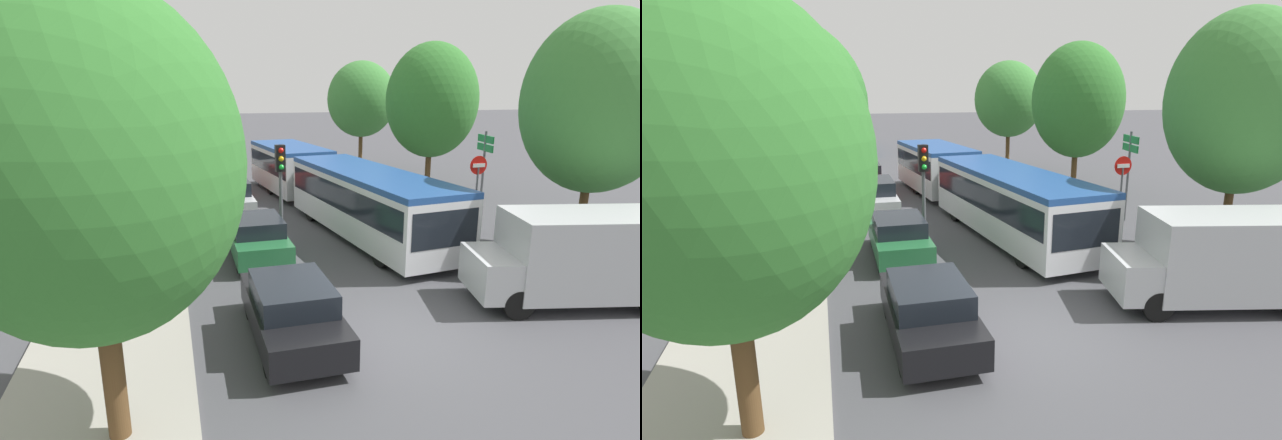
{
  "view_description": "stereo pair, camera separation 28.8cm",
  "coord_description": "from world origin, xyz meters",
  "views": [
    {
      "loc": [
        -4.2,
        -8.95,
        5.23
      ],
      "look_at": [
        0.2,
        5.62,
        1.2
      ],
      "focal_mm": 28.0,
      "sensor_mm": 36.0,
      "label": 1
    },
    {
      "loc": [
        -3.93,
        -9.03,
        5.23
      ],
      "look_at": [
        0.2,
        5.62,
        1.2
      ],
      "focal_mm": 28.0,
      "sensor_mm": 36.0,
      "label": 2
    }
  ],
  "objects": [
    {
      "name": "tree_left_far",
      "position": [
        -5.55,
        16.24,
        4.89
      ],
      "size": [
        5.19,
        5.19,
        7.74
      ],
      "color": "#51381E",
      "rests_on": "ground"
    },
    {
      "name": "ground_plane",
      "position": [
        0.0,
        0.0,
        0.0
      ],
      "size": [
        200.0,
        200.0,
        0.0
      ],
      "primitive_type": "plane",
      "color": "#47474C"
    },
    {
      "name": "articulated_bus",
      "position": [
        2.14,
        10.68,
        1.4
      ],
      "size": [
        3.95,
        16.48,
        2.42
      ],
      "rotation": [
        0.0,
        0.0,
        -1.48
      ],
      "color": "silver",
      "rests_on": "ground"
    },
    {
      "name": "queued_car_silver",
      "position": [
        -1.99,
        11.9,
        0.78
      ],
      "size": [
        1.95,
        4.45,
        1.54
      ],
      "rotation": [
        0.0,
        0.0,
        1.55
      ],
      "color": "#B7BABF",
      "rests_on": "ground"
    },
    {
      "name": "white_van",
      "position": [
        5.33,
        0.34,
        1.24
      ],
      "size": [
        5.32,
        3.09,
        2.31
      ],
      "rotation": [
        0.0,
        0.0,
        2.9
      ],
      "color": "#B7BABF",
      "rests_on": "ground"
    },
    {
      "name": "direction_sign_post",
      "position": [
        7.78,
        8.11,
        2.55
      ],
      "size": [
        0.33,
        1.39,
        3.6
      ],
      "rotation": [
        0.0,
        0.0,
        2.95
      ],
      "color": "#56595E",
      "rests_on": "ground"
    },
    {
      "name": "tree_right_far",
      "position": [
        7.78,
        21.82,
        4.42
      ],
      "size": [
        4.39,
        4.39,
        6.93
      ],
      "color": "#51381E",
      "rests_on": "ground"
    },
    {
      "name": "queued_car_white",
      "position": [
        -2.02,
        22.48,
        0.73
      ],
      "size": [
        1.83,
        4.17,
        1.44
      ],
      "rotation": [
        0.0,
        0.0,
        1.55
      ],
      "color": "white",
      "rests_on": "ground"
    },
    {
      "name": "city_bus_rear",
      "position": [
        -1.96,
        35.57,
        1.41
      ],
      "size": [
        2.78,
        11.38,
        2.44
      ],
      "rotation": [
        0.0,
        0.0,
        1.59
      ],
      "color": "teal",
      "rests_on": "ground"
    },
    {
      "name": "tree_right_near",
      "position": [
        8.06,
        3.31,
        4.67
      ],
      "size": [
        4.39,
        4.39,
        7.51
      ],
      "color": "#51381E",
      "rests_on": "ground"
    },
    {
      "name": "queued_car_red",
      "position": [
        -1.95,
        16.93,
        0.76
      ],
      "size": [
        1.92,
        4.37,
        1.51
      ],
      "rotation": [
        0.0,
        0.0,
        1.55
      ],
      "color": "#B21E19",
      "rests_on": "ground"
    },
    {
      "name": "queued_car_green",
      "position": [
        -1.75,
        6.07,
        0.68
      ],
      "size": [
        1.71,
        3.9,
        1.34
      ],
      "rotation": [
        0.0,
        0.0,
        1.55
      ],
      "color": "#236638",
      "rests_on": "ground"
    },
    {
      "name": "queued_car_black",
      "position": [
        -1.98,
        0.51,
        0.69
      ],
      "size": [
        1.73,
        3.95,
        1.36
      ],
      "rotation": [
        0.0,
        0.0,
        1.55
      ],
      "color": "black",
      "rests_on": "ground"
    },
    {
      "name": "kerb_strip_left",
      "position": [
        -5.65,
        17.79,
        0.07
      ],
      "size": [
        3.2,
        45.57,
        0.14
      ],
      "primitive_type": "cube",
      "color": "#9E998E",
      "rests_on": "ground"
    },
    {
      "name": "tree_right_mid",
      "position": [
        8.36,
        13.62,
        4.63
      ],
      "size": [
        4.51,
        4.51,
        7.43
      ],
      "color": "#51381E",
      "rests_on": "ground"
    },
    {
      "name": "no_entry_sign",
      "position": [
        6.73,
        6.92,
        1.88
      ],
      "size": [
        0.7,
        0.08,
        2.82
      ],
      "rotation": [
        0.0,
        0.0,
        -1.57
      ],
      "color": "#56595E",
      "rests_on": "ground"
    },
    {
      "name": "traffic_light",
      "position": [
        -0.65,
        7.44,
        2.5
      ],
      "size": [
        0.33,
        0.36,
        3.4
      ],
      "rotation": [
        0.0,
        0.0,
        -1.54
      ],
      "color": "#56595E",
      "rests_on": "ground"
    },
    {
      "name": "tree_left_near",
      "position": [
        -5.22,
        -1.81,
        4.13
      ],
      "size": [
        4.12,
        4.12,
        6.67
      ],
      "color": "#51381E",
      "rests_on": "ground"
    },
    {
      "name": "tree_left_mid",
      "position": [
        -5.1,
        5.34,
        4.63
      ],
      "size": [
        5.01,
        5.01,
        7.18
      ],
      "color": "#51381E",
      "rests_on": "ground"
    }
  ]
}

